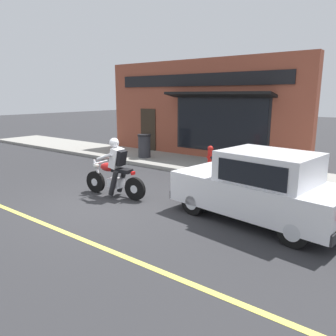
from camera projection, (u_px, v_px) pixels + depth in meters
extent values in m
plane|color=#2B2B2D|center=(110.00, 204.00, 8.40)|extent=(80.00, 80.00, 0.00)
cube|color=gray|center=(151.00, 158.00, 14.16)|extent=(2.60, 22.00, 0.14)
cube|color=brown|center=(198.00, 110.00, 14.09)|extent=(0.50, 9.57, 4.20)
cube|color=black|center=(220.00, 125.00, 13.29)|extent=(0.04, 4.02, 2.10)
cube|color=black|center=(220.00, 125.00, 13.30)|extent=(0.02, 4.21, 2.20)
cube|color=#2D2319|center=(148.00, 131.00, 15.66)|extent=(0.04, 0.90, 2.10)
cube|color=black|center=(217.00, 95.00, 12.77)|extent=(0.81, 4.60, 0.24)
cube|color=black|center=(195.00, 80.00, 13.60)|extent=(0.06, 8.14, 0.50)
cylinder|color=black|center=(96.00, 182.00, 9.35)|extent=(0.17, 0.63, 0.62)
cylinder|color=silver|center=(96.00, 182.00, 9.35)|extent=(0.14, 0.23, 0.22)
cylinder|color=black|center=(135.00, 189.00, 8.65)|extent=(0.17, 0.63, 0.62)
cylinder|color=silver|center=(135.00, 189.00, 8.65)|extent=(0.14, 0.23, 0.22)
cube|color=silver|center=(116.00, 183.00, 8.96)|extent=(0.32, 0.43, 0.24)
ellipsoid|color=#B21919|center=(108.00, 167.00, 8.99)|extent=(0.35, 0.55, 0.24)
cube|color=black|center=(122.00, 170.00, 8.76)|extent=(0.32, 0.58, 0.10)
cylinder|color=silver|center=(98.00, 171.00, 9.23)|extent=(0.10, 0.33, 0.68)
cylinder|color=silver|center=(100.00, 162.00, 9.11)|extent=(0.56, 0.10, 0.04)
sphere|color=silver|center=(96.00, 166.00, 9.22)|extent=(0.16, 0.16, 0.16)
cylinder|color=silver|center=(131.00, 187.00, 8.91)|extent=(0.14, 0.56, 0.08)
cube|color=red|center=(133.00, 173.00, 8.58)|extent=(0.13, 0.07, 0.08)
cylinder|color=black|center=(113.00, 183.00, 8.76)|extent=(0.18, 0.36, 0.71)
cylinder|color=black|center=(122.00, 180.00, 9.06)|extent=(0.18, 0.36, 0.71)
cube|color=silver|center=(116.00, 158.00, 8.78)|extent=(0.37, 0.36, 0.57)
cylinder|color=silver|center=(105.00, 157.00, 8.73)|extent=(0.15, 0.53, 0.26)
cylinder|color=silver|center=(114.00, 155.00, 9.06)|extent=(0.15, 0.53, 0.26)
sphere|color=silver|center=(114.00, 143.00, 8.72)|extent=(0.26, 0.26, 0.26)
cube|color=black|center=(121.00, 158.00, 8.70)|extent=(0.30, 0.27, 0.42)
cylinder|color=black|center=(193.00, 202.00, 7.61)|extent=(0.26, 0.62, 0.60)
cylinder|color=silver|center=(193.00, 202.00, 7.61)|extent=(0.24, 0.35, 0.33)
cylinder|color=black|center=(229.00, 190.00, 8.61)|extent=(0.26, 0.62, 0.60)
cylinder|color=silver|center=(229.00, 190.00, 8.61)|extent=(0.24, 0.35, 0.33)
cylinder|color=black|center=(294.00, 232.00, 5.96)|extent=(0.26, 0.62, 0.60)
cylinder|color=silver|center=(294.00, 232.00, 5.96)|extent=(0.24, 0.35, 0.33)
cylinder|color=black|center=(323.00, 212.00, 6.96)|extent=(0.26, 0.62, 0.60)
cylinder|color=silver|center=(323.00, 212.00, 6.96)|extent=(0.24, 0.35, 0.33)
cube|color=silver|center=(256.00, 194.00, 7.22)|extent=(2.10, 3.88, 0.70)
cube|color=silver|center=(269.00, 167.00, 6.91)|extent=(1.67, 2.07, 0.66)
cube|color=black|center=(234.00, 164.00, 7.52)|extent=(1.36, 0.52, 0.51)
cube|color=black|center=(250.00, 174.00, 6.41)|extent=(0.23, 1.51, 0.46)
cube|color=black|center=(284.00, 163.00, 7.42)|extent=(0.23, 1.51, 0.46)
cube|color=silver|center=(179.00, 178.00, 8.12)|extent=(0.24, 0.07, 0.14)
cube|color=silver|center=(205.00, 171.00, 8.82)|extent=(0.24, 0.07, 0.14)
cube|color=#28282B|center=(193.00, 189.00, 8.53)|extent=(1.61, 0.33, 0.20)
cylinder|color=red|center=(210.00, 168.00, 11.49)|extent=(0.24, 0.24, 0.16)
cylinder|color=red|center=(210.00, 158.00, 11.41)|extent=(0.18, 0.18, 0.58)
sphere|color=red|center=(210.00, 149.00, 11.33)|extent=(0.20, 0.20, 0.20)
cylinder|color=red|center=(208.00, 157.00, 11.29)|extent=(0.10, 0.08, 0.08)
cylinder|color=red|center=(212.00, 156.00, 11.50)|extent=(0.10, 0.08, 0.08)
cylinder|color=#2D2D33|center=(144.00, 147.00, 13.87)|extent=(0.52, 0.52, 0.90)
cylinder|color=black|center=(144.00, 135.00, 13.76)|extent=(0.56, 0.56, 0.08)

